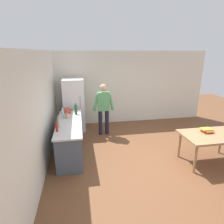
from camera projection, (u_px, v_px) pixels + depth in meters
name	position (u px, v px, depth m)	size (l,w,h in m)	color
ground_plane	(150.00, 161.00, 4.86)	(14.00, 14.00, 0.00)	brown
wall_back	(124.00, 88.00, 7.27)	(6.40, 0.12, 2.70)	silver
wall_left	(39.00, 113.00, 4.22)	(0.12, 5.60, 2.70)	silver
kitchen_counter	(70.00, 137.00, 5.15)	(0.64, 2.20, 0.90)	#4C5666
refrigerator	(74.00, 105.00, 6.53)	(0.70, 0.67, 1.80)	white
person	(104.00, 106.00, 6.14)	(0.70, 0.22, 1.70)	#1E1E2D
dining_table	(211.00, 137.00, 4.61)	(1.40, 0.90, 0.75)	#9E754C
cooking_pot	(66.00, 111.00, 5.71)	(0.40, 0.28, 0.12)	red
utensil_jar	(67.00, 116.00, 5.23)	(0.11, 0.11, 0.32)	tan
bottle_vinegar_tall	(58.00, 123.00, 4.56)	(0.06, 0.06, 0.32)	gray
bottle_wine_green	(76.00, 110.00, 5.56)	(0.08, 0.08, 0.34)	#1E5123
bottle_sauce_red	(57.00, 128.00, 4.36)	(0.06, 0.06, 0.24)	#B22319
bottle_water_clear	(63.00, 113.00, 5.27)	(0.07, 0.07, 0.30)	silver
book_stack	(207.00, 130.00, 4.70)	(0.26, 0.23, 0.10)	#B22D28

